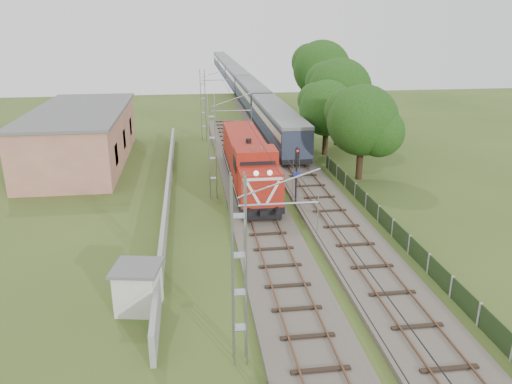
{
  "coord_description": "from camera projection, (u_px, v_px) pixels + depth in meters",
  "views": [
    {
      "loc": [
        -4.63,
        -24.95,
        13.23
      ],
      "look_at": [
        -0.38,
        6.58,
        2.2
      ],
      "focal_mm": 35.0,
      "sensor_mm": 36.0,
      "label": 1
    }
  ],
  "objects": [
    {
      "name": "relay_hut",
      "position": [
        138.0,
        287.0,
        23.76
      ],
      "size": [
        2.56,
        2.56,
        2.27
      ],
      "color": "silver",
      "rests_on": "ground"
    },
    {
      "name": "station_building",
      "position": [
        82.0,
        136.0,
        48.0
      ],
      "size": [
        8.4,
        20.4,
        5.22
      ],
      "color": "tan",
      "rests_on": "ground"
    },
    {
      "name": "catenary",
      "position": [
        213.0,
        147.0,
        37.82
      ],
      "size": [
        3.31,
        70.0,
        8.0
      ],
      "color": "gray",
      "rests_on": "ground"
    },
    {
      "name": "coach_rake",
      "position": [
        237.0,
        77.0,
        97.41
      ],
      "size": [
        2.99,
        111.93,
        3.46
      ],
      "color": "black",
      "rests_on": "ground"
    },
    {
      "name": "ground",
      "position": [
        278.0,
        266.0,
        28.29
      ],
      "size": [
        140.0,
        140.0,
        0.0
      ],
      "primitive_type": "plane",
      "color": "#394E1D",
      "rests_on": "ground"
    },
    {
      "name": "tree_a",
      "position": [
        363.0,
        121.0,
        42.03
      ],
      "size": [
        6.32,
        6.02,
        8.19
      ],
      "color": "#3D2619",
      "rests_on": "ground"
    },
    {
      "name": "tree_d",
      "position": [
        322.0,
        70.0,
        68.57
      ],
      "size": [
        8.24,
        7.84,
        10.68
      ],
      "color": "#3D2619",
      "rests_on": "ground"
    },
    {
      "name": "track_side",
      "position": [
        293.0,
        164.0,
        47.58
      ],
      "size": [
        4.2,
        80.0,
        0.45
      ],
      "color": "#6B6054",
      "rests_on": "ground"
    },
    {
      "name": "tree_c",
      "position": [
        328.0,
        109.0,
        50.06
      ],
      "size": [
        5.88,
        5.6,
        7.62
      ],
      "color": "#3D2619",
      "rests_on": "ground"
    },
    {
      "name": "track_main",
      "position": [
        261.0,
        217.0,
        34.78
      ],
      "size": [
        4.2,
        70.0,
        0.45
      ],
      "color": "#6B6054",
      "rests_on": "ground"
    },
    {
      "name": "tree_b",
      "position": [
        340.0,
        91.0,
        53.65
      ],
      "size": [
        7.29,
        6.95,
        9.45
      ],
      "color": "#3D2619",
      "rests_on": "ground"
    },
    {
      "name": "signal_post",
      "position": [
        297.0,
        166.0,
        36.21
      ],
      "size": [
        0.5,
        0.39,
        4.56
      ],
      "color": "black",
      "rests_on": "ground"
    },
    {
      "name": "boundary_wall",
      "position": [
        168.0,
        190.0,
        38.45
      ],
      "size": [
        0.25,
        40.0,
        1.5
      ],
      "primitive_type": "cube",
      "color": "#9E9E99",
      "rests_on": "ground"
    },
    {
      "name": "locomotive",
      "position": [
        248.0,
        161.0,
        40.95
      ],
      "size": [
        3.01,
        17.19,
        4.37
      ],
      "color": "black",
      "rests_on": "ground"
    },
    {
      "name": "fence",
      "position": [
        393.0,
        228.0,
        31.91
      ],
      "size": [
        0.12,
        32.0,
        1.2
      ],
      "color": "black",
      "rests_on": "ground"
    }
  ]
}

